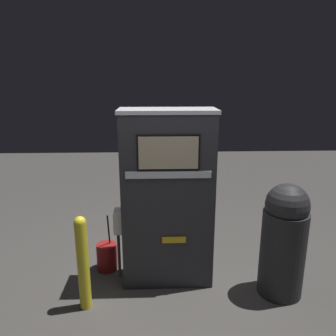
{
  "coord_description": "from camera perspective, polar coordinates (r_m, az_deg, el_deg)",
  "views": [
    {
      "loc": [
        -0.12,
        -3.15,
        2.26
      ],
      "look_at": [
        0.0,
        0.1,
        1.37
      ],
      "focal_mm": 35.0,
      "sensor_mm": 36.0,
      "label": 1
    }
  ],
  "objects": [
    {
      "name": "ground_plane",
      "position": [
        3.88,
        0.06,
        -20.29
      ],
      "size": [
        14.0,
        14.0,
        0.0
      ],
      "primitive_type": "plane",
      "color": "#423F3D"
    },
    {
      "name": "gas_pump",
      "position": [
        3.6,
        -0.11,
        -5.42
      ],
      "size": [
        1.09,
        0.45,
        1.96
      ],
      "color": "#28282D",
      "rests_on": "ground_plane"
    },
    {
      "name": "safety_bollard",
      "position": [
        3.45,
        -14.6,
        -15.45
      ],
      "size": [
        0.12,
        0.12,
        1.0
      ],
      "color": "yellow",
      "rests_on": "ground_plane"
    },
    {
      "name": "trash_bin",
      "position": [
        3.71,
        19.51,
        -11.62
      ],
      "size": [
        0.47,
        0.47,
        1.24
      ],
      "color": "#232326",
      "rests_on": "ground_plane"
    },
    {
      "name": "squeegee_bucket",
      "position": [
        4.2,
        -10.58,
        -14.9
      ],
      "size": [
        0.25,
        0.25,
        0.73
      ],
      "color": "maroon",
      "rests_on": "ground_plane"
    }
  ]
}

